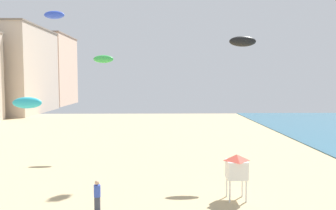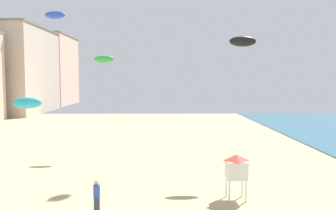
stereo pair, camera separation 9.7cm
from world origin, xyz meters
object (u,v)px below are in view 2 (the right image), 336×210
kite_flyer (97,194)px  kite_black_parafoil_2 (243,41)px  kite_green_parafoil (104,59)px  kite_cyan_parafoil (27,103)px  kite_blue_parafoil (55,15)px  lifeguard_stand (236,167)px

kite_flyer → kite_black_parafoil_2: kite_black_parafoil_2 is taller
kite_green_parafoil → kite_cyan_parafoil: size_ratio=1.03×
kite_flyer → kite_black_parafoil_2: bearing=122.5°
kite_black_parafoil_2 → kite_blue_parafoil: bearing=132.2°
kite_flyer → kite_green_parafoil: size_ratio=0.92×
kite_flyer → kite_blue_parafoil: 34.25m
lifeguard_stand → kite_cyan_parafoil: 12.67m
kite_cyan_parafoil → kite_blue_parafoil: (-6.18, 25.85, 9.84)m
kite_green_parafoil → kite_cyan_parafoil: (-2.77, -10.48, -3.17)m
kite_green_parafoil → kite_cyan_parafoil: bearing=-104.8°
lifeguard_stand → kite_blue_parafoil: size_ratio=0.96×
kite_blue_parafoil → lifeguard_stand: bearing=-56.4°
kite_flyer → kite_blue_parafoil: size_ratio=0.62×
lifeguard_stand → kite_blue_parafoil: 35.60m
kite_flyer → lifeguard_stand: size_ratio=0.64×
kite_black_parafoil_2 → kite_blue_parafoil: (-19.81, 21.89, 5.80)m
lifeguard_stand → kite_green_parafoil: bearing=132.6°
kite_green_parafoil → kite_black_parafoil_2: kite_black_parafoil_2 is taller
lifeguard_stand → kite_black_parafoil_2: size_ratio=1.34×
kite_flyer → kite_cyan_parafoil: bearing=-132.4°
kite_flyer → kite_green_parafoil: kite_green_parafoil is taller
lifeguard_stand → kite_cyan_parafoil: kite_cyan_parafoil is taller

